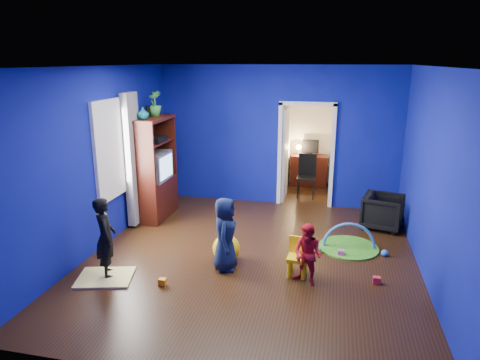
% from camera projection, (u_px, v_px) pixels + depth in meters
% --- Properties ---
extents(floor, '(5.00, 5.50, 0.01)m').
position_uv_depth(floor, '(252.00, 258.00, 6.69)').
color(floor, black).
rests_on(floor, ground).
extents(ceiling, '(5.00, 5.50, 0.01)m').
position_uv_depth(ceiling, '(253.00, 66.00, 5.91)').
color(ceiling, white).
rests_on(ceiling, wall_back).
extents(wall_back, '(5.00, 0.02, 2.90)m').
position_uv_depth(wall_back, '(277.00, 136.00, 8.88)').
color(wall_back, navy).
rests_on(wall_back, floor).
extents(wall_front, '(5.00, 0.02, 2.90)m').
position_uv_depth(wall_front, '(192.00, 243.00, 3.72)').
color(wall_front, navy).
rests_on(wall_front, floor).
extents(wall_left, '(0.02, 5.50, 2.90)m').
position_uv_depth(wall_left, '(99.00, 160.00, 6.82)').
color(wall_left, navy).
rests_on(wall_left, floor).
extents(wall_right, '(0.02, 5.50, 2.90)m').
position_uv_depth(wall_right, '(434.00, 178.00, 5.78)').
color(wall_right, navy).
rests_on(wall_right, floor).
extents(alcove, '(1.00, 1.75, 2.50)m').
position_uv_depth(alcove, '(309.00, 140.00, 9.64)').
color(alcove, silver).
rests_on(alcove, floor).
extents(armchair, '(0.84, 0.82, 0.63)m').
position_uv_depth(armchair, '(383.00, 212.00, 7.80)').
color(armchair, black).
rests_on(armchair, floor).
extents(child_black, '(0.47, 0.51, 1.17)m').
position_uv_depth(child_black, '(105.00, 237.00, 5.99)').
color(child_black, black).
rests_on(child_black, floor).
extents(child_navy, '(0.41, 0.58, 1.10)m').
position_uv_depth(child_navy, '(225.00, 234.00, 6.20)').
color(child_navy, '#0F183A').
rests_on(child_navy, floor).
extents(toddler_red, '(0.52, 0.48, 0.87)m').
position_uv_depth(toddler_red, '(308.00, 255.00, 5.81)').
color(toddler_red, '#AC1229').
rests_on(toddler_red, floor).
extents(vase, '(0.24, 0.24, 0.22)m').
position_uv_depth(vase, '(143.00, 113.00, 7.64)').
color(vase, '#0B4D5C').
rests_on(vase, tv_armoire).
extents(potted_plant, '(0.31, 0.31, 0.47)m').
position_uv_depth(potted_plant, '(154.00, 103.00, 8.10)').
color(potted_plant, green).
rests_on(potted_plant, tv_armoire).
extents(tv_armoire, '(0.58, 1.14, 1.96)m').
position_uv_depth(tv_armoire, '(153.00, 168.00, 8.22)').
color(tv_armoire, '#401B0A').
rests_on(tv_armoire, floor).
extents(crt_tv, '(0.46, 0.70, 0.54)m').
position_uv_depth(crt_tv, '(155.00, 166.00, 8.20)').
color(crt_tv, silver).
rests_on(crt_tv, tv_armoire).
extents(yellow_blanket, '(0.88, 0.77, 0.03)m').
position_uv_depth(yellow_blanket, '(105.00, 277.00, 6.06)').
color(yellow_blanket, '#F2E07A').
rests_on(yellow_blanket, floor).
extents(hopper_ball, '(0.42, 0.42, 0.42)m').
position_uv_depth(hopper_ball, '(226.00, 248.00, 6.54)').
color(hopper_ball, yellow).
rests_on(hopper_ball, floor).
extents(kid_chair, '(0.30, 0.30, 0.50)m').
position_uv_depth(kid_chair, '(298.00, 259.00, 6.08)').
color(kid_chair, yellow).
rests_on(kid_chair, floor).
extents(play_mat, '(0.97, 0.97, 0.03)m').
position_uv_depth(play_mat, '(348.00, 247.00, 7.03)').
color(play_mat, '#2B8F20').
rests_on(play_mat, floor).
extents(toy_arch, '(0.86, 0.13, 0.86)m').
position_uv_depth(toy_arch, '(348.00, 247.00, 7.03)').
color(toy_arch, '#3F8CD8').
rests_on(toy_arch, floor).
extents(window_left, '(0.03, 0.95, 1.55)m').
position_uv_depth(window_left, '(110.00, 149.00, 7.12)').
color(window_left, white).
rests_on(window_left, wall_left).
extents(curtain, '(0.14, 0.42, 2.40)m').
position_uv_depth(curtain, '(133.00, 160.00, 7.70)').
color(curtain, slate).
rests_on(curtain, floor).
extents(doorway, '(1.16, 0.10, 2.10)m').
position_uv_depth(doorway, '(306.00, 157.00, 8.87)').
color(doorway, white).
rests_on(doorway, floor).
extents(study_desk, '(0.88, 0.44, 0.75)m').
position_uv_depth(study_desk, '(309.00, 170.00, 10.47)').
color(study_desk, '#3D140A').
rests_on(study_desk, floor).
extents(desk_monitor, '(0.40, 0.05, 0.32)m').
position_uv_depth(desk_monitor, '(310.00, 146.00, 10.43)').
color(desk_monitor, black).
rests_on(desk_monitor, study_desk).
extents(desk_lamp, '(0.14, 0.14, 0.14)m').
position_uv_depth(desk_lamp, '(299.00, 147.00, 10.43)').
color(desk_lamp, '#FFD88C').
rests_on(desk_lamp, study_desk).
extents(folding_chair, '(0.40, 0.40, 0.92)m').
position_uv_depth(folding_chair, '(306.00, 177.00, 9.54)').
color(folding_chair, black).
rests_on(folding_chair, floor).
extents(book_shelf, '(0.88, 0.24, 0.04)m').
position_uv_depth(book_shelf, '(312.00, 102.00, 10.13)').
color(book_shelf, white).
rests_on(book_shelf, study_desk).
extents(toy_0, '(0.10, 0.08, 0.10)m').
position_uv_depth(toy_0, '(377.00, 280.00, 5.91)').
color(toy_0, red).
rests_on(toy_0, floor).
extents(toy_1, '(0.11, 0.11, 0.11)m').
position_uv_depth(toy_1, '(385.00, 253.00, 6.74)').
color(toy_1, blue).
rests_on(toy_1, floor).
extents(toy_2, '(0.10, 0.08, 0.10)m').
position_uv_depth(toy_2, '(162.00, 282.00, 5.86)').
color(toy_2, orange).
rests_on(toy_2, floor).
extents(toy_3, '(0.11, 0.11, 0.11)m').
position_uv_depth(toy_3, '(318.00, 250.00, 6.84)').
color(toy_3, green).
rests_on(toy_3, floor).
extents(toy_4, '(0.10, 0.08, 0.10)m').
position_uv_depth(toy_4, '(341.00, 253.00, 6.74)').
color(toy_4, '#D34FA7').
rests_on(toy_4, floor).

